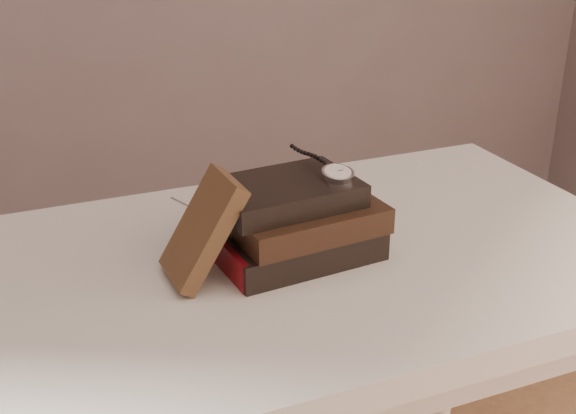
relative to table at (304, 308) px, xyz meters
name	(u,v)px	position (x,y,z in m)	size (l,w,h in m)	color
table	(304,308)	(0.00, 0.00, 0.00)	(1.00, 0.60, 0.75)	silver
book_stack	(296,221)	(-0.01, 0.00, 0.14)	(0.23, 0.17, 0.11)	black
journal	(203,229)	(-0.15, -0.01, 0.16)	(0.02, 0.09, 0.15)	#3D2717
pocket_watch	(334,171)	(0.04, 0.00, 0.21)	(0.05, 0.15, 0.02)	silver
eyeglasses	(222,205)	(-0.10, 0.07, 0.15)	(0.10, 0.11, 0.04)	silver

